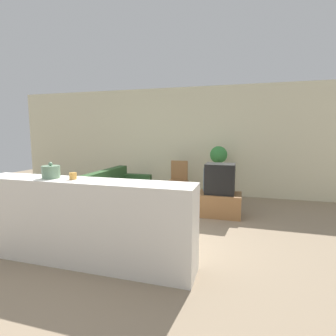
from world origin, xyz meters
TOP-DOWN VIEW (x-y plane):
  - ground_plane at (0.00, 0.00)m, footprint 14.00×14.00m
  - wall_back at (0.00, 3.43)m, footprint 9.00×0.06m
  - couch at (-0.77, 1.66)m, footprint 0.85×2.06m
  - tv_stand at (1.40, 1.73)m, footprint 0.81×0.55m
  - television at (1.39, 1.73)m, footprint 0.56×0.43m
  - wooden_chair at (0.38, 2.57)m, footprint 0.44×0.44m
  - plant_stand at (1.25, 2.94)m, footprint 0.18×0.18m
  - potted_plant at (1.25, 2.94)m, footprint 0.40×0.40m
  - foreground_counter at (0.00, -0.58)m, footprint 2.72×0.44m
  - decorative_bowl at (-0.42, -0.58)m, footprint 0.21×0.21m
  - candle_jar at (-0.11, -0.58)m, footprint 0.08×0.08m

SIDE VIEW (x-z plane):
  - ground_plane at x=0.00m, z-range 0.00..0.00m
  - tv_stand at x=1.40m, z-range 0.00..0.43m
  - couch at x=-0.77m, z-range -0.10..0.66m
  - plant_stand at x=1.25m, z-range 0.00..0.77m
  - foreground_counter at x=0.00m, z-range 0.00..1.02m
  - wooden_chair at x=0.38m, z-range 0.06..0.98m
  - television at x=1.39m, z-range 0.43..0.99m
  - potted_plant at x=1.25m, z-range 0.80..1.29m
  - candle_jar at x=-0.11m, z-range 1.02..1.10m
  - decorative_bowl at x=-0.42m, z-range 0.99..1.19m
  - wall_back at x=0.00m, z-range 0.00..2.70m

